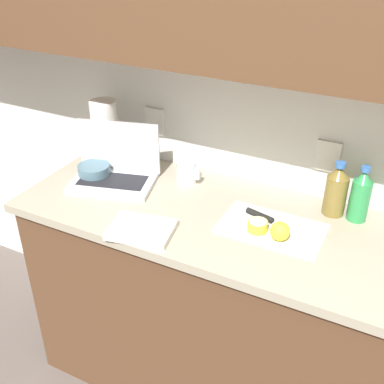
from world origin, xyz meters
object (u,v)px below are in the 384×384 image
at_px(laptop, 115,168).
at_px(bowl_white, 94,172).
at_px(bottle_green_soda, 360,196).
at_px(knife, 268,220).
at_px(paper_towel_roll, 105,131).
at_px(bottle_oil_tall, 336,191).
at_px(cutting_board, 272,228).
at_px(measuring_cup, 187,172).
at_px(lemon_whole_beside, 280,231).
at_px(lemon_half_cut, 258,226).

height_order(laptop, bowl_white, laptop).
bearing_deg(bottle_green_soda, knife, -147.37).
bearing_deg(paper_towel_roll, bottle_oil_tall, 0.61).
bearing_deg(laptop, bowl_white, -178.18).
bearing_deg(laptop, knife, -17.44).
distance_m(cutting_board, bowl_white, 0.78).
height_order(bottle_green_soda, measuring_cup, bottle_green_soda).
relative_size(knife, measuring_cup, 2.80).
bearing_deg(measuring_cup, laptop, -156.28).
relative_size(laptop, lemon_whole_beside, 5.76).
relative_size(lemon_whole_beside, bottle_green_soda, 0.31).
relative_size(lemon_half_cut, paper_towel_roll, 0.26).
bearing_deg(bottle_green_soda, lemon_half_cut, -139.96).
height_order(lemon_whole_beside, bottle_green_soda, bottle_green_soda).
height_order(bottle_oil_tall, paper_towel_roll, paper_towel_roll).
xyz_separation_m(laptop, bowl_white, (-0.09, -0.03, -0.03)).
relative_size(laptop, paper_towel_roll, 1.42).
relative_size(cutting_board, bowl_white, 2.78).
bearing_deg(knife, bottle_oil_tall, 56.61).
bearing_deg(bottle_green_soda, measuring_cup, -176.76).
height_order(cutting_board, bottle_green_soda, bottle_green_soda).
relative_size(knife, lemon_whole_beside, 4.24).
relative_size(bottle_green_soda, paper_towel_roll, 0.79).
height_order(laptop, measuring_cup, laptop).
height_order(lemon_half_cut, paper_towel_roll, paper_towel_roll).
distance_m(lemon_whole_beside, paper_towel_roll, 0.93).
xyz_separation_m(bottle_oil_tall, measuring_cup, (-0.59, -0.04, -0.05)).
distance_m(knife, bottle_oil_tall, 0.27).
xyz_separation_m(bottle_green_soda, bowl_white, (-1.03, -0.18, -0.07)).
bearing_deg(lemon_half_cut, laptop, 172.40).
xyz_separation_m(bottle_oil_tall, paper_towel_roll, (-1.01, -0.01, 0.04)).
bearing_deg(bowl_white, cutting_board, -1.40).
distance_m(cutting_board, measuring_cup, 0.46).
bearing_deg(lemon_whole_beside, bottle_oil_tall, 65.18).
bearing_deg(bottle_oil_tall, bowl_white, -168.98).
xyz_separation_m(lemon_half_cut, bottle_green_soda, (0.29, 0.24, 0.07)).
distance_m(bottle_green_soda, bottle_oil_tall, 0.08).
distance_m(laptop, bottle_green_soda, 0.96).
xyz_separation_m(measuring_cup, bowl_white, (-0.36, -0.15, -0.02)).
bearing_deg(lemon_whole_beside, bottle_green_soda, 51.76).
xyz_separation_m(lemon_whole_beside, measuring_cup, (-0.47, 0.22, 0.00)).
height_order(bottle_green_soda, paper_towel_roll, paper_towel_roll).
xyz_separation_m(bowl_white, paper_towel_roll, (-0.06, 0.17, 0.11)).
xyz_separation_m(lemon_whole_beside, paper_towel_roll, (-0.89, 0.25, 0.09)).
bearing_deg(bottle_green_soda, lemon_whole_beside, -128.24).
relative_size(laptop, bottle_oil_tall, 1.83).
distance_m(laptop, paper_towel_roll, 0.22).
xyz_separation_m(cutting_board, bottle_oil_tall, (0.17, 0.20, 0.09)).
bearing_deg(cutting_board, paper_towel_roll, 167.06).
bearing_deg(paper_towel_roll, laptop, -44.68).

